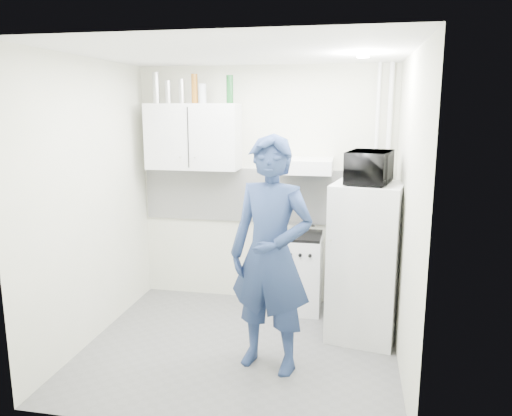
# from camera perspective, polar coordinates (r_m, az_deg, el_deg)

# --- Properties ---
(floor) EXTENTS (2.80, 2.80, 0.00)m
(floor) POSITION_cam_1_polar(r_m,az_deg,el_deg) (4.75, -1.85, -15.64)
(floor) COLOR #5D5D5D
(floor) RESTS_ON ground
(ceiling) EXTENTS (2.80, 2.80, 0.00)m
(ceiling) POSITION_cam_1_polar(r_m,az_deg,el_deg) (4.25, -2.08, 17.36)
(ceiling) COLOR white
(ceiling) RESTS_ON wall_back
(wall_back) EXTENTS (2.80, 0.00, 2.80)m
(wall_back) POSITION_cam_1_polar(r_m,az_deg,el_deg) (5.52, 0.98, 2.47)
(wall_back) COLOR silver
(wall_back) RESTS_ON floor
(wall_left) EXTENTS (0.00, 2.60, 2.60)m
(wall_left) POSITION_cam_1_polar(r_m,az_deg,el_deg) (4.82, -18.39, 0.57)
(wall_left) COLOR silver
(wall_left) RESTS_ON floor
(wall_right) EXTENTS (0.00, 2.60, 2.60)m
(wall_right) POSITION_cam_1_polar(r_m,az_deg,el_deg) (4.23, 16.86, -0.81)
(wall_right) COLOR silver
(wall_right) RESTS_ON floor
(person) EXTENTS (0.81, 0.64, 1.96)m
(person) POSITION_cam_1_polar(r_m,az_deg,el_deg) (4.08, 1.71, -5.44)
(person) COLOR navy
(person) RESTS_ON floor
(stove) EXTENTS (0.51, 0.51, 0.81)m
(stove) POSITION_cam_1_polar(r_m,az_deg,el_deg) (5.44, 4.78, -7.43)
(stove) COLOR white
(stove) RESTS_ON floor
(fridge) EXTENTS (0.72, 0.72, 1.48)m
(fridge) POSITION_cam_1_polar(r_m,az_deg,el_deg) (4.80, 12.36, -6.02)
(fridge) COLOR white
(fridge) RESTS_ON floor
(stove_top) EXTENTS (0.49, 0.49, 0.03)m
(stove_top) POSITION_cam_1_polar(r_m,az_deg,el_deg) (5.32, 4.86, -3.15)
(stove_top) COLOR black
(stove_top) RESTS_ON stove
(saucepan) EXTENTS (0.19, 0.19, 0.10)m
(saucepan) POSITION_cam_1_polar(r_m,az_deg,el_deg) (5.36, 4.37, -2.29)
(saucepan) COLOR silver
(saucepan) RESTS_ON stove_top
(microwave) EXTENTS (0.59, 0.46, 0.29)m
(microwave) POSITION_cam_1_polar(r_m,az_deg,el_deg) (4.62, 12.83, 4.56)
(microwave) COLOR black
(microwave) RESTS_ON fridge
(bottle_a) EXTENTS (0.08, 0.08, 0.33)m
(bottle_a) POSITION_cam_1_polar(r_m,az_deg,el_deg) (5.61, -11.34, 13.31)
(bottle_a) COLOR silver
(bottle_a) RESTS_ON upper_cabinet
(bottle_b) EXTENTS (0.06, 0.06, 0.24)m
(bottle_b) POSITION_cam_1_polar(r_m,az_deg,el_deg) (5.56, -10.01, 12.92)
(bottle_b) COLOR silver
(bottle_b) RESTS_ON upper_cabinet
(bottle_c) EXTENTS (0.06, 0.06, 0.25)m
(bottle_c) POSITION_cam_1_polar(r_m,az_deg,el_deg) (5.51, -8.49, 13.06)
(bottle_c) COLOR silver
(bottle_c) RESTS_ON upper_cabinet
(bottle_d) EXTENTS (0.07, 0.07, 0.30)m
(bottle_d) POSITION_cam_1_polar(r_m,az_deg,el_deg) (5.46, -7.03, 13.37)
(bottle_d) COLOR brown
(bottle_d) RESTS_ON upper_cabinet
(canister_a) EXTENTS (0.08, 0.08, 0.20)m
(canister_a) POSITION_cam_1_polar(r_m,az_deg,el_deg) (5.43, -6.13, 12.87)
(canister_a) COLOR #B2B7BC
(canister_a) RESTS_ON upper_cabinet
(bottle_e) EXTENTS (0.07, 0.07, 0.29)m
(bottle_e) POSITION_cam_1_polar(r_m,az_deg,el_deg) (5.35, -3.01, 13.39)
(bottle_e) COLOR #144C1E
(bottle_e) RESTS_ON upper_cabinet
(upper_cabinet) EXTENTS (1.00, 0.35, 0.70)m
(upper_cabinet) POSITION_cam_1_polar(r_m,az_deg,el_deg) (5.47, -7.16, 8.11)
(upper_cabinet) COLOR white
(upper_cabinet) RESTS_ON wall_back
(range_hood) EXTENTS (0.60, 0.50, 0.14)m
(range_hood) POSITION_cam_1_polar(r_m,az_deg,el_deg) (5.18, 5.42, 4.84)
(range_hood) COLOR white
(range_hood) RESTS_ON wall_back
(backsplash) EXTENTS (2.74, 0.03, 0.60)m
(backsplash) POSITION_cam_1_polar(r_m,az_deg,el_deg) (5.52, 0.94, 1.43)
(backsplash) COLOR white
(backsplash) RESTS_ON wall_back
(pipe_a) EXTENTS (0.05, 0.05, 2.60)m
(pipe_a) POSITION_cam_1_polar(r_m,az_deg,el_deg) (5.37, 14.62, 1.84)
(pipe_a) COLOR white
(pipe_a) RESTS_ON floor
(pipe_b) EXTENTS (0.04, 0.04, 2.60)m
(pipe_b) POSITION_cam_1_polar(r_m,az_deg,el_deg) (5.36, 13.34, 1.89)
(pipe_b) COLOR white
(pipe_b) RESTS_ON floor
(ceiling_spot_fixture) EXTENTS (0.10, 0.10, 0.02)m
(ceiling_spot_fixture) POSITION_cam_1_polar(r_m,az_deg,el_deg) (4.33, 12.12, 16.61)
(ceiling_spot_fixture) COLOR white
(ceiling_spot_fixture) RESTS_ON ceiling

